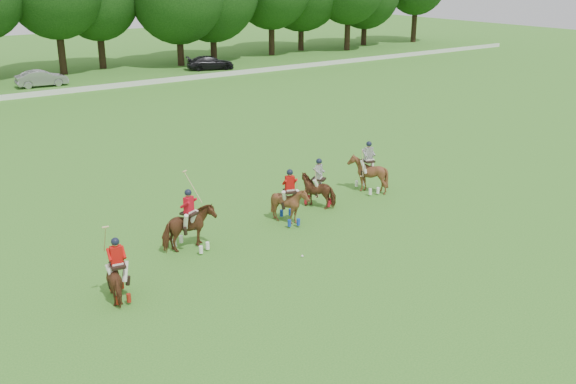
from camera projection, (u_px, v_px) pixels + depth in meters
ground at (308, 277)px, 21.79m from camera, size 180.00×180.00×0.00m
boundary_rail at (20, 96)px, 50.93m from camera, size 120.00×0.10×0.44m
car_mid at (42, 78)px, 55.85m from camera, size 4.39×1.77×1.42m
car_right at (210, 63)px, 64.97m from camera, size 5.10×3.34×1.37m
polo_red_a at (119, 278)px, 20.12m from camera, size 1.03×1.69×2.63m
polo_red_b at (190, 228)px, 23.57m from camera, size 2.11×1.99×2.92m
polo_red_c at (290, 204)px, 26.11m from camera, size 1.67×1.77×2.29m
polo_stripe_a at (319, 189)px, 27.97m from camera, size 1.59×1.83×2.16m
polo_stripe_b at (368, 173)px, 29.72m from camera, size 1.67×1.81×2.41m
polo_ball at (302, 256)px, 23.22m from camera, size 0.09×0.09×0.09m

